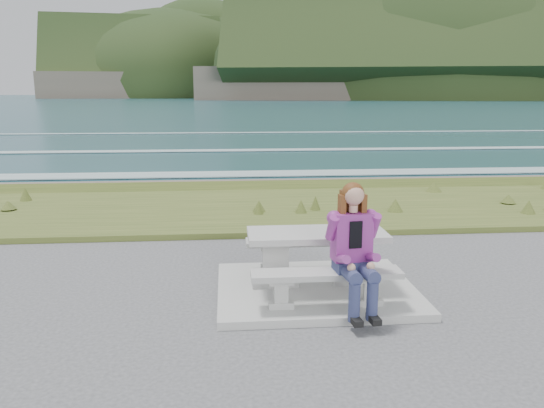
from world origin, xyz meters
name	(u,v)px	position (x,y,z in m)	size (l,w,h in m)	color
concrete_slab	(316,289)	(0.00, 0.00, 0.05)	(2.60, 2.10, 0.10)	#ACADA7
picnic_table	(317,244)	(0.00, 0.00, 0.68)	(1.80, 0.75, 0.75)	#ACADA7
bench_landward	(326,279)	(0.00, -0.70, 0.45)	(1.80, 0.35, 0.45)	#ACADA7
bench_seaward	(308,246)	(0.00, 0.70, 0.45)	(1.80, 0.35, 0.45)	#ACADA7
grass_verge	(279,211)	(0.00, 5.00, 0.00)	(160.00, 4.50, 0.22)	#394E1D
shore_drop	(268,188)	(0.00, 7.90, 0.00)	(160.00, 0.80, 2.20)	#64584B
ocean	(246,166)	(0.00, 25.09, -1.74)	(1600.00, 1600.00, 0.09)	#1D4852
headland_range	(473,82)	(190.48, 398.48, 9.89)	(729.83, 363.95, 176.48)	#64584B
seated_woman	(356,266)	(0.31, -0.84, 0.66)	(0.51, 0.81, 1.51)	navy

